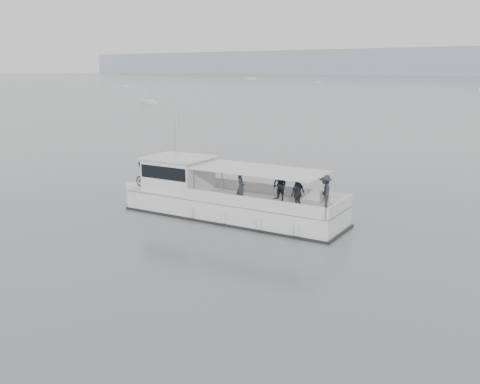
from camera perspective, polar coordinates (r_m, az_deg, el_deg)
The scene contains 3 objects.
ground at distance 27.73m, azimuth 4.17°, elevation -4.71°, with size 1400.00×1400.00×0.00m, color #545E63.
tour_boat at distance 31.39m, azimuth -2.74°, elevation -0.62°, with size 14.98×5.36×6.23m.
moored_fleet at distance 235.51m, azimuth 18.80°, elevation 10.50°, with size 449.55×272.76×10.41m.
Camera 1 is at (14.87, -21.81, 8.49)m, focal length 40.00 mm.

